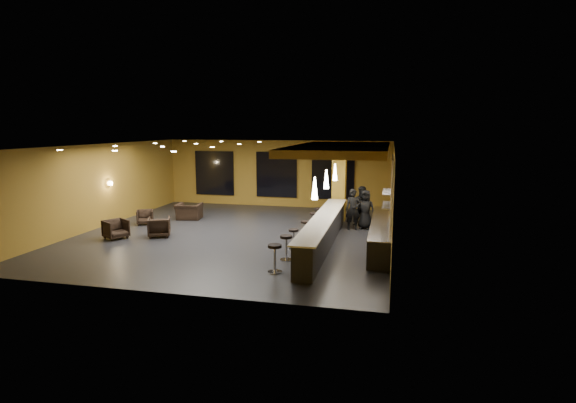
% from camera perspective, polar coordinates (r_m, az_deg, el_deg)
% --- Properties ---
extents(floor, '(12.00, 13.00, 0.10)m').
position_cam_1_polar(floor, '(18.01, -6.59, -4.26)').
color(floor, black).
rests_on(floor, ground).
extents(ceiling, '(12.00, 13.00, 0.10)m').
position_cam_1_polar(ceiling, '(17.51, -6.81, 7.26)').
color(ceiling, black).
extents(wall_back, '(12.00, 0.10, 3.50)m').
position_cam_1_polar(wall_back, '(23.90, -1.41, 3.58)').
color(wall_back, olive).
rests_on(wall_back, floor).
extents(wall_front, '(12.00, 0.10, 3.50)m').
position_cam_1_polar(wall_front, '(11.81, -17.44, -3.00)').
color(wall_front, olive).
rests_on(wall_front, floor).
extents(wall_left, '(0.10, 13.00, 3.50)m').
position_cam_1_polar(wall_left, '(20.51, -22.84, 1.85)').
color(wall_left, olive).
rests_on(wall_left, floor).
extents(wall_right, '(0.10, 13.00, 3.50)m').
position_cam_1_polar(wall_right, '(16.65, 13.31, 0.73)').
color(wall_right, olive).
rests_on(wall_right, floor).
extents(wood_soffit, '(3.60, 8.00, 0.28)m').
position_cam_1_polar(wood_soffit, '(17.59, 6.77, 6.65)').
color(wood_soffit, '#B18133').
rests_on(wood_soffit, ceiling).
extents(window_left, '(2.20, 0.06, 2.40)m').
position_cam_1_polar(window_left, '(24.90, -9.31, 3.59)').
color(window_left, black).
rests_on(window_left, wall_back).
extents(window_center, '(2.20, 0.06, 2.40)m').
position_cam_1_polar(window_center, '(23.80, -1.47, 3.44)').
color(window_center, black).
rests_on(window_center, wall_back).
extents(window_right, '(2.20, 0.06, 2.40)m').
position_cam_1_polar(window_right, '(23.23, 5.72, 3.24)').
color(window_right, black).
rests_on(window_right, wall_back).
extents(tile_backsplash, '(0.06, 3.20, 2.40)m').
position_cam_1_polar(tile_backsplash, '(15.63, 13.02, 1.10)').
color(tile_backsplash, white).
rests_on(tile_backsplash, wall_right).
extents(bar_counter, '(0.60, 8.00, 1.00)m').
position_cam_1_polar(bar_counter, '(16.07, 4.54, -3.90)').
color(bar_counter, black).
rests_on(bar_counter, floor).
extents(bar_top, '(0.78, 8.10, 0.05)m').
position_cam_1_polar(bar_top, '(15.96, 4.57, -2.06)').
color(bar_top, white).
rests_on(bar_top, bar_counter).
extents(prep_counter, '(0.70, 6.00, 0.86)m').
position_cam_1_polar(prep_counter, '(16.41, 11.74, -4.04)').
color(prep_counter, black).
rests_on(prep_counter, floor).
extents(prep_top, '(0.72, 6.00, 0.03)m').
position_cam_1_polar(prep_top, '(16.32, 11.79, -2.48)').
color(prep_top, silver).
rests_on(prep_top, prep_counter).
extents(wall_shelf_lower, '(0.30, 1.50, 0.03)m').
position_cam_1_polar(wall_shelf_lower, '(15.49, 12.45, -0.45)').
color(wall_shelf_lower, silver).
rests_on(wall_shelf_lower, wall_right).
extents(wall_shelf_upper, '(0.30, 1.50, 0.03)m').
position_cam_1_polar(wall_shelf_upper, '(15.42, 12.51, 1.20)').
color(wall_shelf_upper, silver).
rests_on(wall_shelf_upper, wall_right).
extents(column, '(0.60, 0.60, 3.50)m').
position_cam_1_polar(column, '(20.35, 6.51, 2.48)').
color(column, olive).
rests_on(column, floor).
extents(wall_sconce, '(0.22, 0.22, 0.22)m').
position_cam_1_polar(wall_sconce, '(20.81, -21.67, 2.17)').
color(wall_sconce, '#FFE5B2').
rests_on(wall_sconce, wall_left).
extents(pendant_0, '(0.20, 0.20, 0.70)m').
position_cam_1_polar(pendant_0, '(13.79, 3.41, 1.70)').
color(pendant_0, white).
rests_on(pendant_0, wood_soffit).
extents(pendant_1, '(0.20, 0.20, 0.70)m').
position_cam_1_polar(pendant_1, '(16.24, 4.89, 2.87)').
color(pendant_1, white).
rests_on(pendant_1, wood_soffit).
extents(pendant_2, '(0.20, 0.20, 0.70)m').
position_cam_1_polar(pendant_2, '(18.70, 5.98, 3.73)').
color(pendant_2, white).
rests_on(pendant_2, wood_soffit).
extents(staff_a, '(0.68, 0.52, 1.69)m').
position_cam_1_polar(staff_a, '(18.66, 8.26, -1.00)').
color(staff_a, black).
rests_on(staff_a, floor).
extents(staff_b, '(0.87, 0.70, 1.72)m').
position_cam_1_polar(staff_b, '(19.32, 9.48, -0.63)').
color(staff_b, black).
rests_on(staff_b, floor).
extents(staff_c, '(0.86, 0.61, 1.63)m').
position_cam_1_polar(staff_c, '(18.88, 9.80, -1.01)').
color(staff_c, black).
rests_on(staff_c, floor).
extents(armchair_a, '(1.08, 1.07, 0.73)m').
position_cam_1_polar(armchair_a, '(18.31, -21.02, -3.29)').
color(armchair_a, black).
rests_on(armchair_a, floor).
extents(armchair_b, '(1.08, 1.09, 0.75)m').
position_cam_1_polar(armchair_b, '(18.09, -16.04, -3.12)').
color(armchair_b, black).
rests_on(armchair_b, floor).
extents(armchair_c, '(0.93, 0.93, 0.64)m').
position_cam_1_polar(armchair_c, '(20.53, -17.70, -1.90)').
color(armchair_c, black).
rests_on(armchair_c, floor).
extents(armchair_d, '(1.23, 1.11, 0.72)m').
position_cam_1_polar(armchair_d, '(21.12, -12.45, -1.24)').
color(armchair_d, black).
rests_on(armchair_d, floor).
extents(bar_stool_0, '(0.42, 0.42, 0.84)m').
position_cam_1_polar(bar_stool_0, '(13.14, -1.69, -6.77)').
color(bar_stool_0, silver).
rests_on(bar_stool_0, floor).
extents(bar_stool_1, '(0.41, 0.41, 0.81)m').
position_cam_1_polar(bar_stool_1, '(14.31, -0.23, -5.47)').
color(bar_stool_1, silver).
rests_on(bar_stool_1, floor).
extents(bar_stool_2, '(0.36, 0.36, 0.71)m').
position_cam_1_polar(bar_stool_2, '(15.58, 0.70, -4.46)').
color(bar_stool_2, silver).
rests_on(bar_stool_2, floor).
extents(bar_stool_3, '(0.38, 0.38, 0.76)m').
position_cam_1_polar(bar_stool_3, '(16.71, 2.24, -3.41)').
color(bar_stool_3, silver).
rests_on(bar_stool_3, floor).
extents(bar_stool_4, '(0.39, 0.39, 0.78)m').
position_cam_1_polar(bar_stool_4, '(18.18, 3.38, -2.31)').
color(bar_stool_4, silver).
rests_on(bar_stool_4, floor).
extents(bar_stool_5, '(0.36, 0.36, 0.72)m').
position_cam_1_polar(bar_stool_5, '(19.59, 3.87, -1.57)').
color(bar_stool_5, silver).
rests_on(bar_stool_5, floor).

